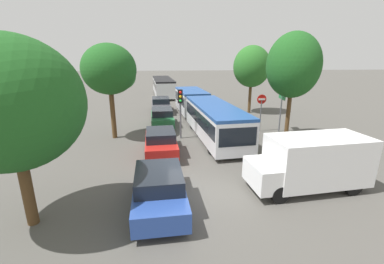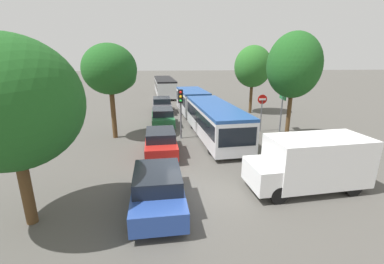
{
  "view_description": "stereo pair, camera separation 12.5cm",
  "coord_description": "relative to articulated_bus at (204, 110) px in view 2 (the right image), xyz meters",
  "views": [
    {
      "loc": [
        -1.18,
        -9.65,
        5.49
      ],
      "look_at": [
        0.2,
        4.91,
        1.2
      ],
      "focal_mm": 24.0,
      "sensor_mm": 36.0,
      "label": 1
    },
    {
      "loc": [
        -1.06,
        -9.66,
        5.49
      ],
      "look_at": [
        0.2,
        4.91,
        1.2
      ],
      "focal_mm": 24.0,
      "sensor_mm": 36.0,
      "label": 2
    }
  ],
  "objects": [
    {
      "name": "ground_plane",
      "position": [
        -1.65,
        -10.72,
        -1.36
      ],
      "size": [
        200.0,
        200.0,
        0.0
      ],
      "primitive_type": "plane",
      "color": "#4F4C47"
    },
    {
      "name": "articulated_bus",
      "position": [
        0.0,
        0.0,
        0.0
      ],
      "size": [
        3.94,
        16.05,
        2.36
      ],
      "rotation": [
        0.0,
        0.0,
        -1.47
      ],
      "color": "silver",
      "rests_on": "ground"
    },
    {
      "name": "city_bus_rear",
      "position": [
        -3.48,
        18.05,
        0.06
      ],
      "size": [
        3.51,
        11.61,
        2.46
      ],
      "rotation": [
        0.0,
        0.0,
        1.66
      ],
      "color": "silver",
      "rests_on": "ground"
    },
    {
      "name": "queued_car_blue",
      "position": [
        -3.25,
        -11.65,
        -0.6
      ],
      "size": [
        2.09,
        4.45,
        1.51
      ],
      "rotation": [
        0.0,
        0.0,
        1.63
      ],
      "color": "#284799",
      "rests_on": "ground"
    },
    {
      "name": "queued_car_red",
      "position": [
        -3.31,
        -6.07,
        -0.63
      ],
      "size": [
        2.0,
        4.25,
        1.44
      ],
      "rotation": [
        0.0,
        0.0,
        1.63
      ],
      "color": "#B21E19",
      "rests_on": "ground"
    },
    {
      "name": "queued_car_green",
      "position": [
        -3.34,
        0.33,
        -0.63
      ],
      "size": [
        2.0,
        4.25,
        1.44
      ],
      "rotation": [
        0.0,
        0.0,
        1.63
      ],
      "color": "#236638",
      "rests_on": "ground"
    },
    {
      "name": "queued_car_graphite",
      "position": [
        -3.56,
        5.93,
        -0.6
      ],
      "size": [
        2.09,
        4.44,
        1.51
      ],
      "rotation": [
        0.0,
        0.0,
        1.63
      ],
      "color": "#47474C",
      "rests_on": "ground"
    },
    {
      "name": "white_van",
      "position": [
        3.17,
        -10.84,
        -0.12
      ],
      "size": [
        5.17,
        2.43,
        2.31
      ],
      "rotation": [
        0.0,
        0.0,
        3.24
      ],
      "color": "white",
      "rests_on": "ground"
    },
    {
      "name": "traffic_light",
      "position": [
        -2.0,
        -3.22,
        1.14
      ],
      "size": [
        0.33,
        0.37,
        3.4
      ],
      "rotation": [
        0.0,
        0.0,
        -1.54
      ],
      "color": "#56595E",
      "rests_on": "ground"
    },
    {
      "name": "no_entry_sign",
      "position": [
        4.11,
        -2.0,
        0.51
      ],
      "size": [
        0.7,
        0.08,
        2.82
      ],
      "rotation": [
        0.0,
        0.0,
        -1.57
      ],
      "color": "#56595E",
      "rests_on": "ground"
    },
    {
      "name": "direction_sign_post",
      "position": [
        5.58,
        -2.19,
        1.21
      ],
      "size": [
        0.23,
        1.4,
        3.6
      ],
      "rotation": [
        0.0,
        0.0,
        3.02
      ],
      "color": "#56595E",
      "rests_on": "ground"
    },
    {
      "name": "tree_left_near",
      "position": [
        -7.54,
        -12.29,
        2.77
      ],
      "size": [
        4.33,
        4.33,
        6.21
      ],
      "color": "#51381E",
      "rests_on": "ground"
    },
    {
      "name": "tree_left_mid",
      "position": [
        -6.53,
        -2.56,
        3.25
      ],
      "size": [
        3.56,
        3.56,
        6.37
      ],
      "color": "#51381E",
      "rests_on": "ground"
    },
    {
      "name": "tree_right_near",
      "position": [
        5.23,
        -3.94,
        3.49
      ],
      "size": [
        3.44,
        3.44,
        7.07
      ],
      "color": "#51381E",
      "rests_on": "ground"
    },
    {
      "name": "tree_right_mid",
      "position": [
        5.42,
        4.8,
        3.21
      ],
      "size": [
        3.58,
        3.58,
        6.59
      ],
      "color": "#51381E",
      "rests_on": "ground"
    }
  ]
}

